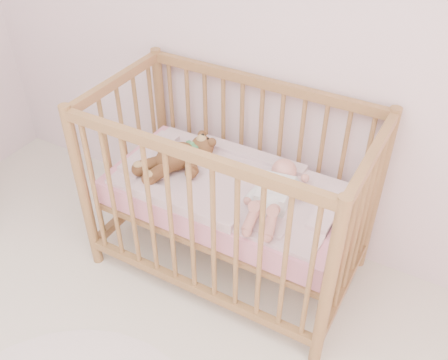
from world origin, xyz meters
The scene contains 6 objects.
wall_back centered at (0.00, 2.00, 1.35)m, with size 4.00×0.02×2.70m, color silver.
crib centered at (-0.10, 1.60, 0.50)m, with size 1.36×0.76×1.00m, color #9D6A42, non-canonical shape.
mattress centered at (-0.10, 1.60, 0.49)m, with size 1.22×0.62×0.13m, color pink.
blanket centered at (-0.10, 1.60, 0.56)m, with size 1.10×0.58×0.06m, color #D08F99, non-canonical shape.
baby centered at (0.15, 1.58, 0.64)m, with size 0.27×0.56×0.13m, color silver, non-canonical shape.
teddy_bear centered at (-0.40, 1.58, 0.65)m, with size 0.34×0.48×0.13m, color brown, non-canonical shape.
Camera 1 is at (0.82, -0.10, 2.11)m, focal length 40.00 mm.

